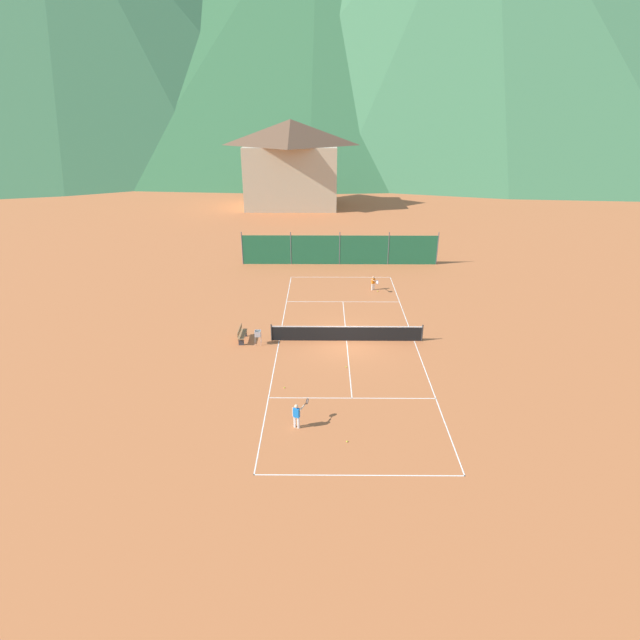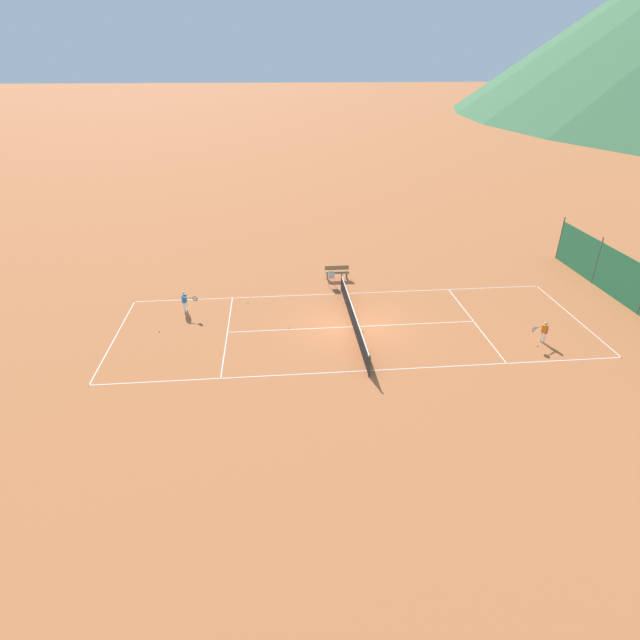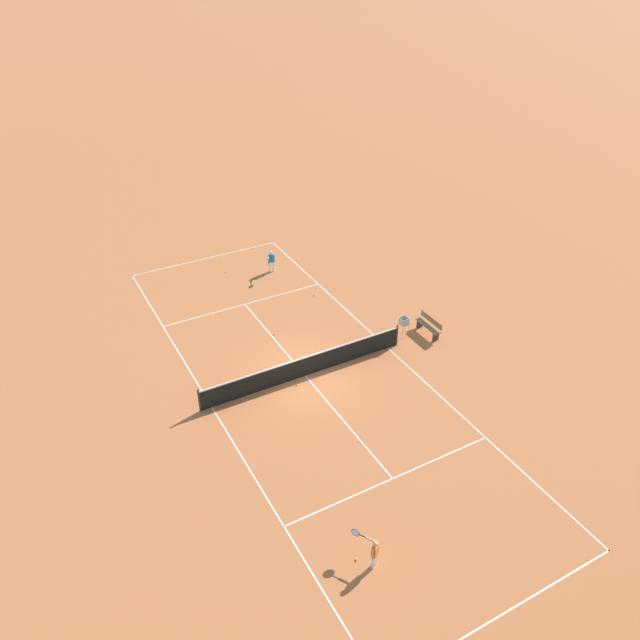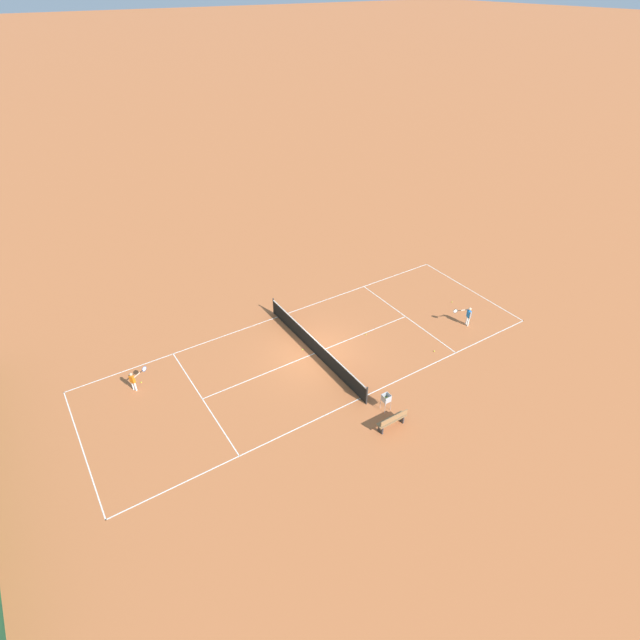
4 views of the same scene
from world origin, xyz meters
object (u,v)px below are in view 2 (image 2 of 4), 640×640
at_px(tennis_ball_alley_right, 248,302).
at_px(tennis_ball_service_box, 288,328).
at_px(tennis_net, 353,318).
at_px(player_far_baseline, 544,331).
at_px(tennis_ball_near_corner, 363,331).
at_px(courtside_bench, 337,272).
at_px(tennis_ball_by_net_left, 159,331).
at_px(tennis_ball_by_net_right, 537,345).
at_px(ball_hopper, 331,276).
at_px(player_far_service, 185,300).

bearing_deg(tennis_ball_alley_right, tennis_ball_service_box, 33.93).
bearing_deg(tennis_net, player_far_baseline, 74.80).
bearing_deg(tennis_ball_near_corner, courtside_bench, -176.23).
height_order(tennis_ball_by_net_left, courtside_bench, courtside_bench).
height_order(tennis_ball_alley_right, tennis_ball_by_net_right, same).
xyz_separation_m(tennis_ball_alley_right, tennis_ball_by_net_left, (2.99, -4.35, 0.00)).
relative_size(tennis_ball_alley_right, tennis_ball_by_net_right, 1.00).
relative_size(tennis_ball_near_corner, courtside_bench, 0.04).
bearing_deg(tennis_ball_alley_right, tennis_ball_near_corner, 56.04).
height_order(tennis_ball_alley_right, ball_hopper, ball_hopper).
bearing_deg(tennis_ball_by_net_left, player_far_baseline, 81.49).
xyz_separation_m(tennis_net, ball_hopper, (-5.30, -0.54, 0.15)).
relative_size(tennis_ball_near_corner, tennis_ball_by_net_right, 1.00).
distance_m(tennis_ball_alley_right, tennis_ball_by_net_right, 15.29).
bearing_deg(courtside_bench, tennis_ball_service_box, -27.92).
height_order(tennis_net, tennis_ball_service_box, tennis_net).
bearing_deg(player_far_service, tennis_ball_by_net_left, -26.18).
bearing_deg(tennis_ball_by_net_right, tennis_net, -107.86).
relative_size(tennis_net, tennis_ball_by_net_right, 139.09).
relative_size(player_far_baseline, tennis_ball_by_net_left, 16.44).
distance_m(player_far_baseline, ball_hopper, 12.16).
xyz_separation_m(tennis_ball_by_net_left, tennis_ball_near_corner, (0.98, 10.25, 0.00)).
height_order(player_far_baseline, courtside_bench, player_far_baseline).
bearing_deg(tennis_ball_service_box, tennis_ball_by_net_right, 76.20).
distance_m(tennis_ball_near_corner, tennis_ball_by_net_right, 8.40).
distance_m(player_far_baseline, tennis_ball_alley_right, 15.50).
relative_size(ball_hopper, courtside_bench, 0.59).
xyz_separation_m(tennis_ball_near_corner, tennis_ball_service_box, (-0.75, -3.73, 0.00)).
bearing_deg(ball_hopper, tennis_ball_near_corner, 9.10).
distance_m(tennis_ball_by_net_left, tennis_ball_service_box, 6.52).
height_order(player_far_service, tennis_ball_near_corner, player_far_service).
distance_m(tennis_ball_alley_right, courtside_bench, 6.21).
bearing_deg(tennis_ball_service_box, tennis_ball_alley_right, -146.07).
bearing_deg(player_far_service, tennis_net, 73.73).
bearing_deg(courtside_bench, tennis_ball_by_net_right, 43.32).
bearing_deg(tennis_ball_alley_right, player_far_service, -75.93).
distance_m(tennis_ball_service_box, ball_hopper, 5.87).
xyz_separation_m(tennis_net, tennis_ball_alley_right, (-3.38, -5.49, -0.47)).
bearing_deg(tennis_ball_near_corner, tennis_net, -145.43).
distance_m(tennis_ball_service_box, tennis_ball_by_net_right, 12.20).
distance_m(tennis_ball_by_net_right, courtside_bench, 12.50).
bearing_deg(tennis_ball_alley_right, player_far_baseline, 68.03).
height_order(tennis_net, ball_hopper, tennis_net).
bearing_deg(tennis_ball_by_net_right, tennis_ball_by_net_left, -99.68).
relative_size(tennis_net, tennis_ball_alley_right, 139.09).
relative_size(tennis_ball_alley_right, courtside_bench, 0.04).
relative_size(tennis_ball_by_net_left, ball_hopper, 0.07).
height_order(player_far_service, player_far_baseline, player_far_service).
height_order(tennis_net, tennis_ball_by_net_left, tennis_net).
bearing_deg(courtside_bench, player_far_service, -66.54).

